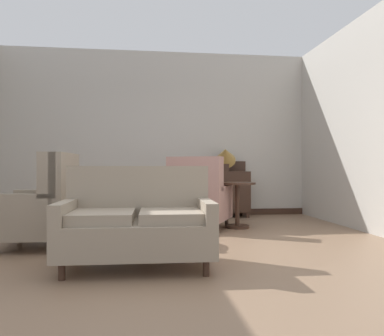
{
  "coord_description": "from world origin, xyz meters",
  "views": [
    {
      "loc": [
        -0.25,
        -4.2,
        0.94
      ],
      "look_at": [
        0.34,
        0.48,
        0.94
      ],
      "focal_mm": 35.53,
      "sensor_mm": 36.0,
      "label": 1
    }
  ],
  "objects_px": {
    "coffee_table": "(147,210)",
    "side_table": "(237,200)",
    "armchair_foreground_right": "(199,199)",
    "porcelain_vase": "(145,192)",
    "gramophone": "(225,157)",
    "sideboard": "(221,191)",
    "armchair_back_corner": "(44,208)",
    "settee": "(137,224)"
  },
  "relations": [
    {
      "from": "porcelain_vase",
      "to": "settee",
      "type": "relative_size",
      "value": 0.23
    },
    {
      "from": "porcelain_vase",
      "to": "armchair_foreground_right",
      "type": "bearing_deg",
      "value": 51.58
    },
    {
      "from": "coffee_table",
      "to": "side_table",
      "type": "xyz_separation_m",
      "value": [
        1.41,
        1.01,
        0.02
      ]
    },
    {
      "from": "armchair_back_corner",
      "to": "porcelain_vase",
      "type": "bearing_deg",
      "value": 95.74
    },
    {
      "from": "side_table",
      "to": "gramophone",
      "type": "bearing_deg",
      "value": 86.86
    },
    {
      "from": "coffee_table",
      "to": "sideboard",
      "type": "distance_m",
      "value": 2.74
    },
    {
      "from": "armchair_foreground_right",
      "to": "porcelain_vase",
      "type": "bearing_deg",
      "value": 78.31
    },
    {
      "from": "settee",
      "to": "armchair_foreground_right",
      "type": "height_order",
      "value": "armchair_foreground_right"
    },
    {
      "from": "coffee_table",
      "to": "armchair_back_corner",
      "type": "distance_m",
      "value": 1.22
    },
    {
      "from": "sideboard",
      "to": "settee",
      "type": "bearing_deg",
      "value": -113.69
    },
    {
      "from": "side_table",
      "to": "sideboard",
      "type": "xyz_separation_m",
      "value": [
        0.02,
        1.33,
        0.06
      ]
    },
    {
      "from": "settee",
      "to": "armchair_foreground_right",
      "type": "bearing_deg",
      "value": 68.71
    },
    {
      "from": "coffee_table",
      "to": "side_table",
      "type": "bearing_deg",
      "value": 35.74
    },
    {
      "from": "porcelain_vase",
      "to": "gramophone",
      "type": "xyz_separation_m",
      "value": [
        1.5,
        2.31,
        0.51
      ]
    },
    {
      "from": "coffee_table",
      "to": "gramophone",
      "type": "xyz_separation_m",
      "value": [
        1.48,
        2.25,
        0.74
      ]
    },
    {
      "from": "armchair_back_corner",
      "to": "armchair_foreground_right",
      "type": "xyz_separation_m",
      "value": [
        2.01,
        1.09,
        -0.0
      ]
    },
    {
      "from": "coffee_table",
      "to": "porcelain_vase",
      "type": "bearing_deg",
      "value": -112.5
    },
    {
      "from": "coffee_table",
      "to": "sideboard",
      "type": "relative_size",
      "value": 0.8
    },
    {
      "from": "porcelain_vase",
      "to": "sideboard",
      "type": "distance_m",
      "value": 2.81
    },
    {
      "from": "coffee_table",
      "to": "settee",
      "type": "distance_m",
      "value": 1.14
    },
    {
      "from": "armchair_foreground_right",
      "to": "settee",
      "type": "bearing_deg",
      "value": 93.71
    },
    {
      "from": "porcelain_vase",
      "to": "armchair_foreground_right",
      "type": "distance_m",
      "value": 1.33
    },
    {
      "from": "settee",
      "to": "armchair_foreground_right",
      "type": "distance_m",
      "value": 2.3
    },
    {
      "from": "armchair_back_corner",
      "to": "side_table",
      "type": "distance_m",
      "value": 2.85
    },
    {
      "from": "gramophone",
      "to": "side_table",
      "type": "bearing_deg",
      "value": -93.14
    },
    {
      "from": "side_table",
      "to": "armchair_back_corner",
      "type": "bearing_deg",
      "value": -156.8
    },
    {
      "from": "armchair_foreground_right",
      "to": "sideboard",
      "type": "xyz_separation_m",
      "value": [
        0.63,
        1.36,
        0.04
      ]
    },
    {
      "from": "porcelain_vase",
      "to": "sideboard",
      "type": "relative_size",
      "value": 0.31
    },
    {
      "from": "armchair_foreground_right",
      "to": "armchair_back_corner",
      "type": "bearing_deg",
      "value": 55.14
    },
    {
      "from": "porcelain_vase",
      "to": "settee",
      "type": "distance_m",
      "value": 1.11
    },
    {
      "from": "armchair_foreground_right",
      "to": "gramophone",
      "type": "bearing_deg",
      "value": -91.4
    },
    {
      "from": "settee",
      "to": "sideboard",
      "type": "height_order",
      "value": "sideboard"
    },
    {
      "from": "side_table",
      "to": "sideboard",
      "type": "height_order",
      "value": "sideboard"
    },
    {
      "from": "gramophone",
      "to": "armchair_back_corner",
      "type": "bearing_deg",
      "value": -138.76
    },
    {
      "from": "armchair_back_corner",
      "to": "gramophone",
      "type": "xyz_separation_m",
      "value": [
        2.69,
        2.36,
        0.69
      ]
    },
    {
      "from": "settee",
      "to": "armchair_back_corner",
      "type": "xyz_separation_m",
      "value": [
        -1.11,
        1.03,
        0.06
      ]
    },
    {
      "from": "porcelain_vase",
      "to": "coffee_table",
      "type": "bearing_deg",
      "value": 67.5
    },
    {
      "from": "porcelain_vase",
      "to": "armchair_back_corner",
      "type": "height_order",
      "value": "armchair_back_corner"
    },
    {
      "from": "porcelain_vase",
      "to": "side_table",
      "type": "height_order",
      "value": "porcelain_vase"
    },
    {
      "from": "armchair_back_corner",
      "to": "gramophone",
      "type": "relative_size",
      "value": 1.91
    },
    {
      "from": "sideboard",
      "to": "armchair_foreground_right",
      "type": "bearing_deg",
      "value": -114.71
    },
    {
      "from": "coffee_table",
      "to": "porcelain_vase",
      "type": "relative_size",
      "value": 2.61
    }
  ]
}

